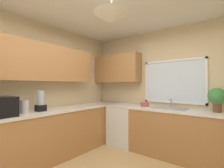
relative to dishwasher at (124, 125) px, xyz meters
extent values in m
cube|color=beige|center=(0.87, 0.37, 0.87)|extent=(3.81, 0.06, 2.61)
cube|color=beige|center=(-1.00, -1.60, 0.87)|extent=(0.06, 4.01, 2.61)
cube|color=silver|center=(1.03, 0.34, 1.02)|extent=(1.18, 0.02, 0.84)
cube|color=white|center=(1.03, 0.33, 1.46)|extent=(1.26, 0.04, 0.04)
cube|color=white|center=(1.03, 0.33, 0.58)|extent=(1.26, 0.04, 0.04)
cube|color=white|center=(0.42, 0.33, 1.02)|extent=(0.04, 0.04, 0.92)
cube|color=white|center=(1.64, 0.33, 1.02)|extent=(0.04, 0.04, 0.92)
cube|color=#AD7542|center=(-0.81, -1.80, 1.36)|extent=(0.32, 2.72, 0.70)
cube|color=#AD7542|center=(-0.34, 0.18, 1.36)|extent=(1.26, 0.32, 0.70)
cone|color=silver|center=(0.87, -1.60, 1.76)|extent=(0.44, 0.44, 0.14)
cube|color=#AD7542|center=(-0.66, -1.60, 0.00)|extent=(0.62, 3.59, 0.88)
cube|color=silver|center=(-0.66, -1.60, 0.46)|extent=(0.65, 3.62, 0.04)
cube|color=#AD7542|center=(1.08, 0.03, 0.00)|extent=(2.87, 0.62, 0.88)
cube|color=silver|center=(1.08, 0.03, 0.46)|extent=(2.90, 0.65, 0.04)
cube|color=white|center=(0.00, 0.00, 0.00)|extent=(0.60, 0.60, 0.87)
cylinder|color=#B7B7BC|center=(-0.64, -1.95, 0.59)|extent=(0.13, 0.13, 0.22)
cube|color=#9EA0A5|center=(1.03, 0.03, 0.49)|extent=(0.65, 0.40, 0.02)
cylinder|color=#B7B7BC|center=(1.03, 0.19, 0.57)|extent=(0.03, 0.03, 0.18)
cylinder|color=#B7B7BC|center=(1.03, 0.09, 0.66)|extent=(0.02, 0.20, 0.02)
cylinder|color=brown|center=(1.82, 0.08, 0.56)|extent=(0.13, 0.13, 0.15)
sphere|color=#3D8442|center=(1.82, 0.08, 0.75)|extent=(0.28, 0.28, 0.28)
cylinder|color=#B74C42|center=(0.52, 0.03, 0.53)|extent=(0.18, 0.18, 0.09)
cube|color=black|center=(-0.66, -1.67, 0.54)|extent=(0.15, 0.15, 0.11)
cylinder|color=#B2BCC6|center=(-0.66, -1.67, 0.72)|extent=(0.12, 0.12, 0.25)
camera|label=1|loc=(2.07, -3.14, 0.93)|focal=25.68mm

